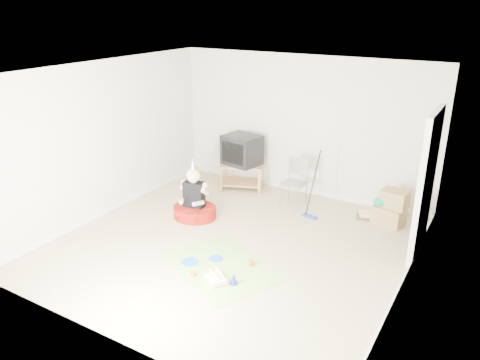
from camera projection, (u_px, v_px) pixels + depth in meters
The scene contains 16 objects.
ground at pixel (232, 244), 7.14m from camera, with size 5.00×5.00×0.00m, color #C4B48D.
doorway_recess at pixel (427, 188), 6.56m from camera, with size 0.02×0.90×2.05m, color black.
tv_stand at pixel (242, 174), 9.18m from camera, with size 0.93×0.76×0.50m.
crt_tv at pixel (242, 150), 9.01m from camera, with size 0.66×0.55×0.57m, color black.
folding_chair at pixel (294, 184), 8.34m from camera, with size 0.41×0.39×0.88m.
cardboard_boxes at pixel (390, 208), 7.68m from camera, with size 0.55×0.44×0.60m.
floor_mop at pixel (310, 203), 7.93m from camera, with size 0.29×0.37×1.12m.
book_pile at pixel (364, 215), 8.00m from camera, with size 0.29×0.33×0.10m.
seated_woman at pixel (194, 205), 7.94m from camera, with size 0.86×0.86×1.07m.
party_mat at pixel (221, 267), 6.52m from camera, with size 1.56×1.13×0.01m, color #F8349C.
birthday_cake at pixel (216, 280), 6.16m from camera, with size 0.35×0.34×0.14m.
blue_plate_near at pixel (216, 259), 6.72m from camera, with size 0.21×0.21×0.01m, color blue.
blue_plate_far at pixel (190, 262), 6.63m from camera, with size 0.24×0.24×0.01m, color blue.
orange_cup_near at pixel (251, 263), 6.53m from camera, with size 0.08×0.08×0.09m, color #D35D17.
orange_cup_far at pixel (192, 274), 6.27m from camera, with size 0.07×0.07×0.07m, color #D35D17.
blue_party_hat at pixel (234, 279), 6.10m from camera, with size 0.11×0.11×0.16m, color #1B2FBF.
Camera 1 is at (3.31, -5.38, 3.47)m, focal length 35.00 mm.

